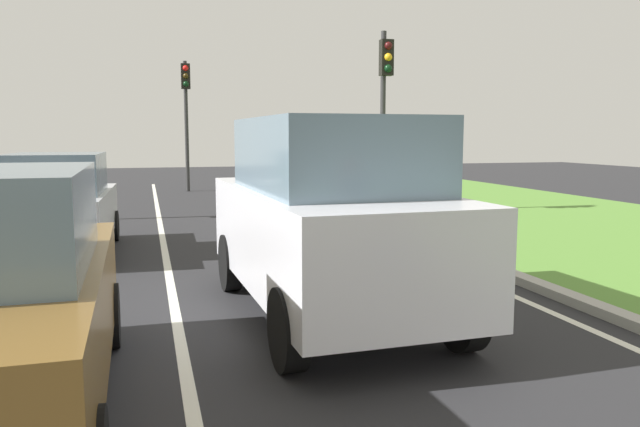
# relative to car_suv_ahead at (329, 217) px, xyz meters

# --- Properties ---
(ground_plane) EXTENTS (60.00, 60.00, 0.00)m
(ground_plane) POSITION_rel_car_suv_ahead_xyz_m (-1.01, 4.62, -1.17)
(ground_plane) COLOR #262628
(lane_line_center) EXTENTS (0.12, 32.00, 0.01)m
(lane_line_center) POSITION_rel_car_suv_ahead_xyz_m (-1.71, 4.62, -1.16)
(lane_line_center) COLOR silver
(lane_line_center) RESTS_ON ground
(lane_line_right_edge) EXTENTS (0.12, 32.00, 0.01)m
(lane_line_right_edge) POSITION_rel_car_suv_ahead_xyz_m (2.59, 4.62, -1.16)
(lane_line_right_edge) COLOR silver
(lane_line_right_edge) RESTS_ON ground
(grass_verge_right) EXTENTS (9.00, 48.00, 0.06)m
(grass_verge_right) POSITION_rel_car_suv_ahead_xyz_m (7.49, 4.62, -1.14)
(grass_verge_right) COLOR #548433
(grass_verge_right) RESTS_ON ground
(curb_right) EXTENTS (0.24, 48.00, 0.12)m
(curb_right) POSITION_rel_car_suv_ahead_xyz_m (3.09, 4.62, -1.11)
(curb_right) COLOR #9E9B93
(curb_right) RESTS_ON ground
(car_suv_ahead) EXTENTS (2.10, 4.56, 2.28)m
(car_suv_ahead) POSITION_rel_car_suv_ahead_xyz_m (0.00, 0.00, 0.00)
(car_suv_ahead) COLOR silver
(car_suv_ahead) RESTS_ON ground
(car_hatchback_far) EXTENTS (1.81, 3.74, 1.78)m
(car_hatchback_far) POSITION_rel_car_suv_ahead_xyz_m (-3.46, 4.84, -0.28)
(car_hatchback_far) COLOR #B7BABF
(car_hatchback_far) RESTS_ON ground
(traffic_light_near_right) EXTENTS (0.32, 0.50, 4.74)m
(traffic_light_near_right) POSITION_rel_car_suv_ahead_xyz_m (4.01, 8.51, 2.04)
(traffic_light_near_right) COLOR #2D2D2D
(traffic_light_near_right) RESTS_ON ground
(traffic_light_far_median) EXTENTS (0.32, 0.50, 4.76)m
(traffic_light_far_median) POSITION_rel_car_suv_ahead_xyz_m (-0.49, 16.78, 2.12)
(traffic_light_far_median) COLOR #2D2D2D
(traffic_light_far_median) RESTS_ON ground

